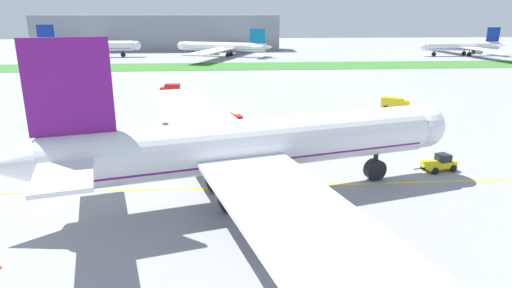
{
  "coord_description": "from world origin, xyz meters",
  "views": [
    {
      "loc": [
        -1.94,
        -46.84,
        19.76
      ],
      "look_at": [
        1.97,
        5.83,
        3.83
      ],
      "focal_mm": 30.88,
      "sensor_mm": 36.0,
      "label": 1
    }
  ],
  "objects_px": {
    "service_truck_baggage_loader": "(224,121)",
    "service_truck_catering_van": "(171,90)",
    "service_truck_fuel_bowser": "(395,103)",
    "pushback_tug": "(440,163)",
    "parked_airliner_far_centre": "(85,46)",
    "airliner_foreground": "(246,146)",
    "parked_airliner_far_outer": "(463,46)",
    "parked_airliner_far_right": "(225,47)"
  },
  "relations": [
    {
      "from": "airliner_foreground",
      "to": "pushback_tug",
      "type": "relative_size",
      "value": 13.3
    },
    {
      "from": "service_truck_fuel_bowser",
      "to": "pushback_tug",
      "type": "bearing_deg",
      "value": -102.5
    },
    {
      "from": "service_truck_fuel_bowser",
      "to": "airliner_foreground",
      "type": "bearing_deg",
      "value": -127.62
    },
    {
      "from": "parked_airliner_far_centre",
      "to": "parked_airliner_far_outer",
      "type": "xyz_separation_m",
      "value": [
        171.95,
        -5.29,
        -0.52
      ]
    },
    {
      "from": "service_truck_fuel_bowser",
      "to": "service_truck_baggage_loader",
      "type": "bearing_deg",
      "value": -159.82
    },
    {
      "from": "pushback_tug",
      "to": "service_truck_fuel_bowser",
      "type": "height_order",
      "value": "service_truck_fuel_bowser"
    },
    {
      "from": "parked_airliner_far_right",
      "to": "parked_airliner_far_outer",
      "type": "height_order",
      "value": "parked_airliner_far_outer"
    },
    {
      "from": "service_truck_catering_van",
      "to": "parked_airliner_far_right",
      "type": "xyz_separation_m",
      "value": [
        13.5,
        99.31,
        2.6
      ]
    },
    {
      "from": "airliner_foreground",
      "to": "service_truck_fuel_bowser",
      "type": "distance_m",
      "value": 55.04
    },
    {
      "from": "service_truck_fuel_bowser",
      "to": "parked_airliner_far_outer",
      "type": "xyz_separation_m",
      "value": [
        75.11,
        111.37,
        2.93
      ]
    },
    {
      "from": "pushback_tug",
      "to": "service_truck_fuel_bowser",
      "type": "xyz_separation_m",
      "value": [
        8.09,
        36.48,
        0.44
      ]
    },
    {
      "from": "service_truck_fuel_bowser",
      "to": "parked_airliner_far_outer",
      "type": "height_order",
      "value": "parked_airliner_far_outer"
    },
    {
      "from": "service_truck_catering_van",
      "to": "parked_airliner_far_centre",
      "type": "relative_size",
      "value": 0.06
    },
    {
      "from": "service_truck_catering_van",
      "to": "parked_airliner_far_centre",
      "type": "height_order",
      "value": "parked_airliner_far_centre"
    },
    {
      "from": "service_truck_fuel_bowser",
      "to": "service_truck_catering_van",
      "type": "bearing_deg",
      "value": 160.04
    },
    {
      "from": "service_truck_baggage_loader",
      "to": "parked_airliner_far_centre",
      "type": "height_order",
      "value": "parked_airliner_far_centre"
    },
    {
      "from": "pushback_tug",
      "to": "parked_airliner_far_centre",
      "type": "bearing_deg",
      "value": 120.09
    },
    {
      "from": "service_truck_fuel_bowser",
      "to": "service_truck_catering_van",
      "type": "xyz_separation_m",
      "value": [
        -48.44,
        17.59,
        0.26
      ]
    },
    {
      "from": "airliner_foreground",
      "to": "service_truck_baggage_loader",
      "type": "distance_m",
      "value": 30.72
    },
    {
      "from": "service_truck_baggage_loader",
      "to": "parked_airliner_far_outer",
      "type": "bearing_deg",
      "value": 48.31
    },
    {
      "from": "service_truck_catering_van",
      "to": "parked_airliner_far_right",
      "type": "height_order",
      "value": "parked_airliner_far_right"
    },
    {
      "from": "parked_airliner_far_right",
      "to": "parked_airliner_far_centre",
      "type": "bearing_deg",
      "value": -179.77
    },
    {
      "from": "parked_airliner_far_centre",
      "to": "parked_airliner_far_outer",
      "type": "relative_size",
      "value": 1.13
    },
    {
      "from": "service_truck_baggage_loader",
      "to": "service_truck_fuel_bowser",
      "type": "relative_size",
      "value": 1.06
    },
    {
      "from": "service_truck_baggage_loader",
      "to": "parked_airliner_far_centre",
      "type": "distance_m",
      "value": 143.49
    },
    {
      "from": "pushback_tug",
      "to": "service_truck_catering_van",
      "type": "relative_size",
      "value": 1.27
    },
    {
      "from": "service_truck_catering_van",
      "to": "parked_airliner_far_outer",
      "type": "height_order",
      "value": "parked_airliner_far_outer"
    },
    {
      "from": "pushback_tug",
      "to": "service_truck_baggage_loader",
      "type": "height_order",
      "value": "service_truck_baggage_loader"
    },
    {
      "from": "parked_airliner_far_outer",
      "to": "parked_airliner_far_centre",
      "type": "bearing_deg",
      "value": 178.24
    },
    {
      "from": "service_truck_baggage_loader",
      "to": "service_truck_fuel_bowser",
      "type": "xyz_separation_m",
      "value": [
        35.8,
        13.16,
        -0.02
      ]
    },
    {
      "from": "pushback_tug",
      "to": "service_truck_catering_van",
      "type": "distance_m",
      "value": 67.48
    },
    {
      "from": "service_truck_baggage_loader",
      "to": "service_truck_catering_van",
      "type": "height_order",
      "value": "service_truck_catering_van"
    },
    {
      "from": "pushback_tug",
      "to": "service_truck_baggage_loader",
      "type": "xyz_separation_m",
      "value": [
        -27.71,
        23.33,
        0.46
      ]
    },
    {
      "from": "parked_airliner_far_right",
      "to": "pushback_tug",
      "type": "bearing_deg",
      "value": -80.07
    },
    {
      "from": "airliner_foreground",
      "to": "pushback_tug",
      "type": "distance_m",
      "value": 26.8
    },
    {
      "from": "service_truck_baggage_loader",
      "to": "parked_airliner_far_outer",
      "type": "height_order",
      "value": "parked_airliner_far_outer"
    },
    {
      "from": "pushback_tug",
      "to": "service_truck_baggage_loader",
      "type": "bearing_deg",
      "value": 139.91
    },
    {
      "from": "service_truck_baggage_loader",
      "to": "parked_airliner_far_centre",
      "type": "xyz_separation_m",
      "value": [
        -61.04,
        129.81,
        3.43
      ]
    },
    {
      "from": "service_truck_baggage_loader",
      "to": "service_truck_fuel_bowser",
      "type": "height_order",
      "value": "service_truck_baggage_loader"
    },
    {
      "from": "parked_airliner_far_centre",
      "to": "parked_airliner_far_right",
      "type": "height_order",
      "value": "parked_airliner_far_centre"
    },
    {
      "from": "pushback_tug",
      "to": "service_truck_catering_van",
      "type": "height_order",
      "value": "service_truck_catering_van"
    },
    {
      "from": "service_truck_fuel_bowser",
      "to": "parked_airliner_far_centre",
      "type": "distance_m",
      "value": 151.65
    }
  ]
}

